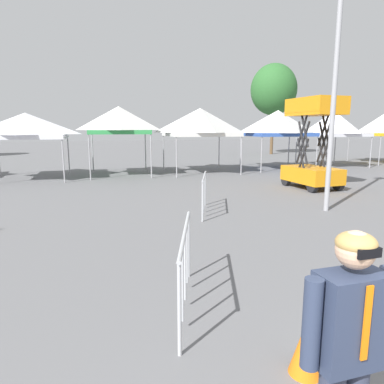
% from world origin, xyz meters
% --- Properties ---
extents(canopy_tent_far_left, '(3.53, 3.53, 3.07)m').
position_xyz_m(canopy_tent_far_left, '(-4.60, 17.60, 2.48)').
color(canopy_tent_far_left, '#9E9EA3').
rests_on(canopy_tent_far_left, ground).
extents(canopy_tent_center, '(3.14, 3.14, 3.45)m').
position_xyz_m(canopy_tent_center, '(-0.35, 17.82, 2.77)').
color(canopy_tent_center, '#9E9EA3').
rests_on(canopy_tent_center, ground).
extents(canopy_tent_far_right, '(3.61, 3.61, 3.43)m').
position_xyz_m(canopy_tent_far_right, '(3.92, 17.87, 2.69)').
color(canopy_tent_far_right, '#9E9EA3').
rests_on(canopy_tent_far_right, ground).
extents(canopy_tent_right_of_center, '(3.68, 3.68, 3.41)m').
position_xyz_m(canopy_tent_right_of_center, '(8.78, 18.27, 2.66)').
color(canopy_tent_right_of_center, '#9E9EA3').
rests_on(canopy_tent_right_of_center, ground).
extents(canopy_tent_behind_left, '(3.38, 3.38, 3.43)m').
position_xyz_m(canopy_tent_behind_left, '(12.77, 18.44, 2.65)').
color(canopy_tent_behind_left, '#9E9EA3').
rests_on(canopy_tent_behind_left, ground).
extents(scissor_lift, '(1.50, 2.36, 3.53)m').
position_xyz_m(scissor_lift, '(6.67, 11.72, 1.10)').
color(scissor_lift, black).
rests_on(scissor_lift, ground).
extents(person_foreground, '(0.65, 0.26, 1.78)m').
position_xyz_m(person_foreground, '(-0.32, 1.32, 1.03)').
color(person_foreground, '#33384C').
rests_on(person_foreground, ground).
extents(light_pole_near_lift, '(0.36, 0.36, 7.40)m').
position_xyz_m(light_pole_near_lift, '(4.75, 8.19, 4.25)').
color(light_pole_near_lift, '#9E9EA3').
rests_on(light_pole_near_lift, ground).
extents(tree_behind_tents_left, '(4.15, 4.15, 8.12)m').
position_xyz_m(tree_behind_tents_left, '(14.44, 29.19, 5.82)').
color(tree_behind_tents_left, brown).
rests_on(tree_behind_tents_left, ground).
extents(crowd_barrier_mid_lot, '(0.78, 1.99, 1.08)m').
position_xyz_m(crowd_barrier_mid_lot, '(1.24, 8.94, 0.75)').
color(crowd_barrier_mid_lot, '#B7BABF').
rests_on(crowd_barrier_mid_lot, ground).
extents(crowd_barrier_by_lift, '(0.71, 2.01, 1.08)m').
position_xyz_m(crowd_barrier_by_lift, '(-0.66, 3.90, 0.75)').
color(crowd_barrier_by_lift, '#B7BABF').
rests_on(crowd_barrier_by_lift, ground).
extents(traffic_cone_near_barrier, '(0.32, 0.32, 0.58)m').
position_xyz_m(traffic_cone_near_barrier, '(0.13, 2.34, 0.29)').
color(traffic_cone_near_barrier, orange).
rests_on(traffic_cone_near_barrier, ground).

